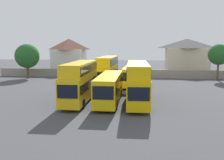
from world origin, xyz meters
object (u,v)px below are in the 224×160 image
Objects in this scene: bus_3 at (138,81)px; bus_5 at (132,75)px; bus_1 at (80,80)px; bus_4 at (108,69)px; bus_2 at (109,87)px; tree_left_of_lot at (219,55)px; tree_behind_wall at (27,56)px; house_terrace_left at (69,55)px; house_terrace_centre at (187,56)px.

bus_3 is 13.53m from bus_5.
bus_1 is 1.05× the size of bus_4.
tree_left_of_lot is (19.02, 21.76, 3.19)m from bus_2.
bus_4 reaches higher than bus_2.
tree_behind_wall reaches higher than bus_2.
bus_4 is (1.57, 13.77, 0.03)m from bus_1.
bus_4 is at bearing -56.87° from house_terrace_left.
bus_4 is 23.02m from house_terrace_left.
bus_2 is 13.92m from bus_4.
tree_left_of_lot is at bearing 133.40° from bus_1.
bus_3 is 14.76m from bus_4.
bus_3 is 35.19m from house_terrace_centre.
tree_left_of_lot reaches higher than bus_1.
tree_left_of_lot is 39.23m from tree_behind_wall.
bus_5 is (4.35, -0.24, -0.89)m from bus_4.
house_terrace_centre is at bearing 140.90° from bus_4.
bus_2 is 1.56× the size of tree_behind_wall.
bus_2 is 1.31× the size of house_terrace_left.
tree_left_of_lot is (16.76, 8.26, 3.24)m from bus_5.
house_terrace_left is at bearing -137.25° from bus_5.
bus_3 is 31.46m from tree_behind_wall.
house_terrace_centre reaches higher than bus_5.
house_terrace_centre is 1.42× the size of tree_left_of_lot.
bus_2 is at bearing 10.52° from bus_4.
bus_1 reaches higher than bus_5.
bus_4 is 4.45m from bus_5.
house_terrace_left reaches higher than tree_behind_wall.
bus_4 is (-2.09, 13.74, 0.85)m from bus_2.
bus_3 is 1.35× the size of house_terrace_left.
tree_left_of_lot reaches higher than bus_5.
house_terrace_left is at bearing -162.05° from bus_1.
house_terrace_left is at bearing 161.57° from tree_left_of_lot.
bus_3 is at bearing -61.28° from house_terrace_left.
bus_1 is 1.07× the size of house_terrace_centre.
bus_2 is at bearing -7.73° from bus_5.
bus_5 is at bearing -153.76° from tree_left_of_lot.
bus_3 is 1.61× the size of tree_left_of_lot.
tree_behind_wall reaches higher than tree_left_of_lot.
bus_2 is (3.66, 0.04, -0.81)m from bus_1.
tree_left_of_lot is (15.62, 21.72, 2.39)m from bus_3.
bus_3 is (3.40, 0.04, 0.80)m from bus_2.
house_terrace_centre reaches higher than tree_left_of_lot.
bus_1 is at bearing -21.87° from bus_5.
bus_1 is 31.54m from tree_left_of_lot.
tree_behind_wall is (-16.53, 20.79, 1.92)m from bus_1.
bus_1 is 13.86m from bus_4.
house_terrace_left is (-18.05, 32.93, 1.66)m from bus_3.
tree_behind_wall is (-23.59, 20.72, 1.93)m from bus_3.
bus_1 reaches higher than bus_3.
house_terrace_left is 29.51m from house_terrace_centre.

